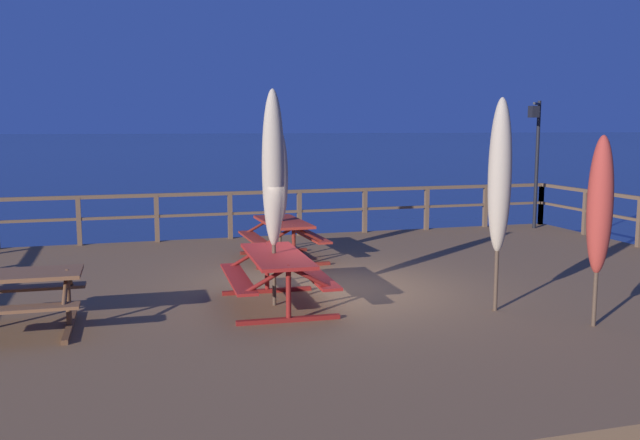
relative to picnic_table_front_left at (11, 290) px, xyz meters
The scene contains 11 objects.
ground_plane 4.89m from the picnic_table_front_left, 13.57° to the left, with size 600.00×600.00×0.00m, color navy.
wooden_deck 4.81m from the picnic_table_front_left, 13.57° to the left, with size 15.11×11.06×0.77m, color brown.
railing_waterside_far 7.95m from the picnic_table_front_left, 54.77° to the left, with size 14.91×0.10×1.09m.
picnic_table_front_left is the anchor object (origin of this frame).
picnic_table_mid_centre 3.48m from the picnic_table_front_left, ahead, with size 1.47×2.07×0.78m.
picnic_table_front_right 5.71m from the picnic_table_front_left, 40.33° to the left, with size 1.45×1.90×0.78m.
patio_umbrella_tall_mid_left 6.55m from the picnic_table_front_left, ahead, with size 0.32×0.32×2.97m.
patio_umbrella_tall_front 3.74m from the picnic_table_front_left, ahead, with size 0.32×0.32×3.10m.
patio_umbrella_short_back 5.73m from the picnic_table_front_left, 40.50° to the left, with size 0.32×0.32×2.52m.
patio_umbrella_short_mid 7.49m from the picnic_table_front_left, 13.99° to the right, with size 0.32×0.32×2.48m.
lamp_post_hooked 12.79m from the picnic_table_front_left, 27.19° to the left, with size 0.55×0.52×3.20m.
Camera 1 is at (-3.23, -10.20, 3.35)m, focal length 38.52 mm.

